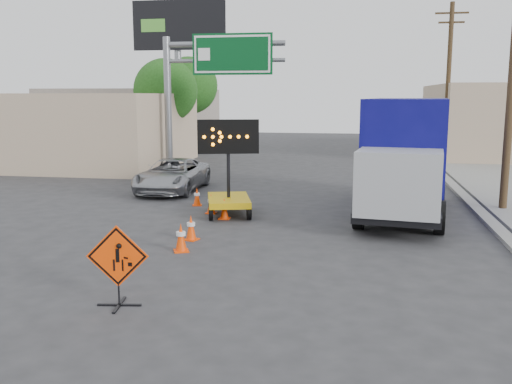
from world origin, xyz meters
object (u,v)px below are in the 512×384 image
(pickup_truck, at_px, (172,175))
(box_truck, at_px, (405,162))
(construction_sign, at_px, (118,264))
(arrow_board, at_px, (229,194))

(pickup_truck, xyz_separation_m, box_truck, (9.03, -2.91, 1.06))
(construction_sign, height_order, box_truck, box_truck)
(construction_sign, xyz_separation_m, arrow_board, (0.17, 8.42, -0.12))
(construction_sign, distance_m, arrow_board, 8.42)
(construction_sign, bearing_deg, box_truck, 50.14)
(construction_sign, height_order, arrow_board, arrow_board)
(box_truck, bearing_deg, arrow_board, -159.74)
(arrow_board, relative_size, pickup_truck, 0.66)
(arrow_board, bearing_deg, box_truck, -2.94)
(box_truck, bearing_deg, pickup_truck, 169.38)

